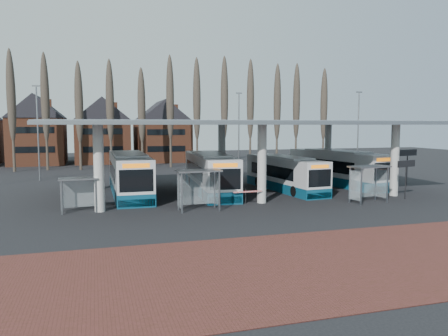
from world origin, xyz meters
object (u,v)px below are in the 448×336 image
object	(u,v)px
shelter_2	(368,176)
bus_1	(210,174)
bus_0	(129,175)
bus_3	(336,168)
bus_2	(284,174)
shelter_0	(78,187)
shelter_1	(198,181)

from	to	relation	value
shelter_2	bus_1	bearing A→B (deg)	131.49
bus_0	bus_3	xyz separation A→B (m)	(20.43, 0.55, -0.07)
bus_2	shelter_0	world-z (taller)	bus_2
shelter_1	bus_3	bearing A→B (deg)	28.48
bus_1	shelter_1	xyz separation A→B (m)	(-2.87, -7.68, 0.43)
bus_3	shelter_1	bearing A→B (deg)	-160.45
bus_0	bus_3	bearing A→B (deg)	1.29
bus_0	bus_3	size ratio (longest dim) A/B	1.02
bus_0	bus_3	distance (m)	20.44
bus_3	bus_0	bearing A→B (deg)	172.19
bus_0	shelter_0	distance (m)	7.82
shelter_0	bus_3	bearing A→B (deg)	14.12
bus_2	shelter_0	xyz separation A→B (m)	(-17.82, -5.39, 0.25)
bus_0	shelter_1	xyz separation A→B (m)	(4.11, -8.46, 0.38)
shelter_1	shelter_2	distance (m)	13.21
bus_3	shelter_2	bearing A→B (deg)	-117.09
bus_1	shelter_2	xyz separation A→B (m)	(10.32, -8.47, 0.43)
bus_0	shelter_2	xyz separation A→B (m)	(17.30, -9.25, 0.38)
bus_0	shelter_0	bearing A→B (deg)	-120.31
bus_2	shelter_1	xyz separation A→B (m)	(-9.79, -7.08, 0.61)
bus_0	bus_1	xyz separation A→B (m)	(6.98, -0.78, -0.05)
bus_1	shelter_0	xyz separation A→B (m)	(-10.89, -5.99, 0.08)
bus_0	shelter_1	distance (m)	9.42
bus_0	bus_1	world-z (taller)	bus_0
bus_2	bus_0	bearing A→B (deg)	169.14
shelter_1	shelter_0	bearing A→B (deg)	167.66
bus_0	shelter_1	size ratio (longest dim) A/B	4.20
shelter_0	bus_0	bearing A→B (deg)	57.33
bus_0	bus_2	world-z (taller)	bus_0
bus_2	shelter_2	distance (m)	8.59
shelter_0	shelter_2	distance (m)	21.36
bus_1	shelter_0	bearing A→B (deg)	-147.00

